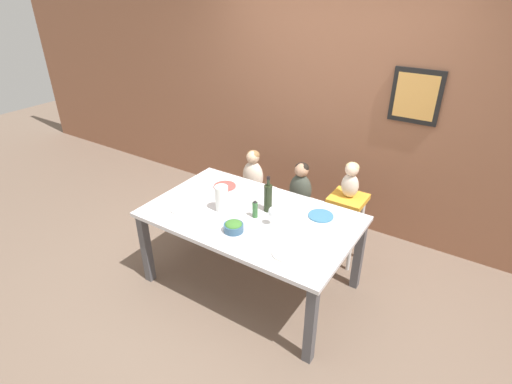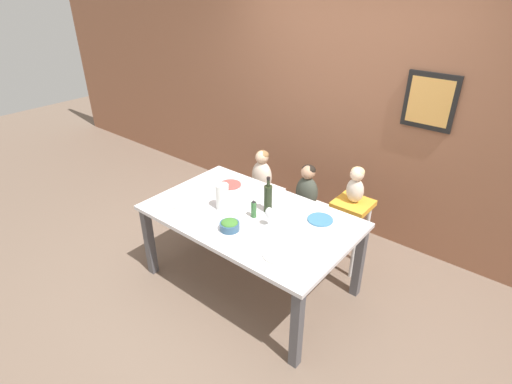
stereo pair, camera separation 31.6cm
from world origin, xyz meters
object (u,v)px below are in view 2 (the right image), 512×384
object	(u,v)px
person_child_center	(307,187)
dinner_plate_back_right	(320,220)
wine_glass_near	(269,213)
dinner_plate_front_right	(277,255)
wine_bottle	(268,198)
person_baby_right	(356,183)
chair_far_left	(262,196)
chair_right_highchair	(351,218)
dinner_plate_back_left	(230,185)
paper_towel_roll	(222,197)
salad_bowl_large	(230,225)
dinner_plate_front_left	(184,204)
chair_far_center	(305,214)
person_child_left	(262,171)

from	to	relation	value
person_child_center	dinner_plate_back_right	xyz separation A→B (m)	(0.43, -0.48, 0.04)
wine_glass_near	dinner_plate_front_right	distance (m)	0.40
wine_bottle	dinner_plate_front_right	world-z (taller)	wine_bottle
person_baby_right	chair_far_left	bearing A→B (deg)	-179.93
chair_right_highchair	dinner_plate_back_left	distance (m)	1.17
chair_far_left	dinner_plate_front_right	world-z (taller)	dinner_plate_front_right
paper_towel_roll	dinner_plate_back_right	world-z (taller)	paper_towel_roll
person_baby_right	dinner_plate_back_left	size ratio (longest dim) A/B	1.61
chair_far_left	wine_bottle	bearing A→B (deg)	-48.13
chair_right_highchair	dinner_plate_back_left	size ratio (longest dim) A/B	3.41
paper_towel_roll	salad_bowl_large	bearing A→B (deg)	-37.31
chair_far_left	dinner_plate_front_right	bearing A→B (deg)	-47.26
person_baby_right	paper_towel_roll	distance (m)	1.17
wine_glass_near	chair_far_left	bearing A→B (deg)	131.50
person_baby_right	dinner_plate_back_right	xyz separation A→B (m)	(-0.06, -0.48, -0.16)
chair_right_highchair	paper_towel_roll	world-z (taller)	paper_towel_roll
chair_far_left	dinner_plate_back_right	bearing A→B (deg)	-25.82
chair_far_left	person_child_center	size ratio (longest dim) A/B	1.07
person_baby_right	dinner_plate_back_left	bearing A→B (deg)	-154.66
dinner_plate_front_left	dinner_plate_back_right	distance (m)	1.18
wine_bottle	dinner_plate_front_right	xyz separation A→B (m)	(0.42, -0.44, -0.12)
dinner_plate_back_right	person_baby_right	bearing A→B (deg)	83.21
wine_bottle	wine_glass_near	bearing A→B (deg)	-49.91
chair_far_left	wine_glass_near	size ratio (longest dim) A/B	2.85
dinner_plate_front_left	dinner_plate_front_right	size ratio (longest dim) A/B	1.00
chair_far_center	dinner_plate_front_right	xyz separation A→B (m)	(0.44, -1.08, 0.35)
chair_far_center	salad_bowl_large	bearing A→B (deg)	-92.72
person_child_center	dinner_plate_back_right	world-z (taller)	person_child_center
paper_towel_roll	dinner_plate_front_right	bearing A→B (deg)	-17.24
chair_far_center	dinner_plate_back_left	world-z (taller)	dinner_plate_back_left
chair_right_highchair	wine_bottle	world-z (taller)	wine_bottle
person_child_left	wine_glass_near	distance (m)	1.09
wine_bottle	chair_far_left	bearing A→B (deg)	131.87
chair_right_highchair	dinner_plate_back_right	bearing A→B (deg)	-96.80
salad_bowl_large	dinner_plate_back_right	bearing A→B (deg)	49.66
chair_far_center	wine_bottle	size ratio (longest dim) A/B	1.48
chair_right_highchair	dinner_plate_back_right	size ratio (longest dim) A/B	3.41
person_baby_right	paper_towel_roll	world-z (taller)	person_baby_right
person_child_left	wine_glass_near	bearing A→B (deg)	-48.53
salad_bowl_large	dinner_plate_back_left	size ratio (longest dim) A/B	0.75
chair_far_center	dinner_plate_front_right	bearing A→B (deg)	-67.89
chair_far_left	chair_right_highchair	xyz separation A→B (m)	(1.05, 0.00, 0.15)
dinner_plate_back_right	wine_bottle	bearing A→B (deg)	-159.20
dinner_plate_front_left	person_baby_right	bearing A→B (deg)	42.52
dinner_plate_back_left	person_baby_right	bearing A→B (deg)	25.34
chair_right_highchair	dinner_plate_front_left	xyz separation A→B (m)	(-1.11, -1.01, 0.20)
wine_bottle	dinner_plate_front_left	xyz separation A→B (m)	(-0.63, -0.38, -0.12)
dinner_plate_front_right	chair_far_center	bearing A→B (deg)	112.11
chair_far_center	dinner_plate_front_left	distance (m)	1.24
person_baby_right	dinner_plate_back_left	xyz separation A→B (m)	(-1.04, -0.49, -0.16)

